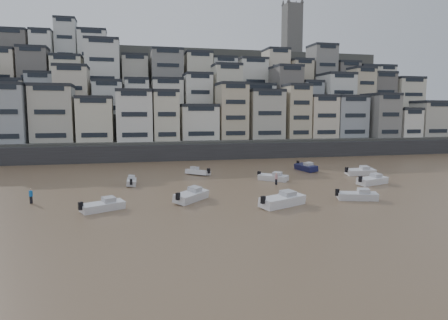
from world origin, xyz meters
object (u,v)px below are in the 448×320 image
object	(u,v)px
boat_b	(358,194)
boat_d	(373,179)
boat_c	(191,194)
boat_f	(132,181)
person_pink	(276,179)
boat_a	(282,199)
boat_j	(103,205)
boat_g	(361,171)
boat_h	(198,171)
person_blue	(31,196)
boat_i	(306,166)
boat_e	(273,176)

from	to	relation	value
boat_b	boat_d	bearing A→B (deg)	65.98
boat_c	boat_f	size ratio (longest dim) A/B	1.29
boat_b	boat_c	world-z (taller)	boat_c
boat_d	person_pink	world-z (taller)	person_pink
boat_a	boat_j	distance (m)	19.40
boat_d	person_pink	distance (m)	14.00
boat_d	boat_g	distance (m)	8.76
boat_h	person_blue	world-z (taller)	person_blue
boat_i	boat_c	bearing A→B (deg)	-56.06
boat_b	boat_h	size ratio (longest dim) A/B	1.06
boat_b	person_blue	distance (m)	37.98
boat_h	person_pink	xyz separation A→B (m)	(9.42, -11.87, 0.22)
person_blue	boat_h	bearing A→B (deg)	36.80
boat_b	boat_e	xyz separation A→B (m)	(-4.93, 15.20, -0.00)
boat_c	boat_j	world-z (taller)	boat_c
boat_b	boat_h	xyz separation A→B (m)	(-15.11, 23.78, -0.04)
boat_a	boat_c	bearing A→B (deg)	127.41
boat_i	boat_h	bearing A→B (deg)	-95.34
boat_e	person_pink	size ratio (longest dim) A/B	2.87
boat_i	boat_f	bearing A→B (deg)	-82.48
boat_j	person_blue	size ratio (longest dim) A/B	2.86
boat_d	person_pink	xyz separation A→B (m)	(-13.66, 3.05, 0.09)
boat_e	boat_g	size ratio (longest dim) A/B	0.92
boat_g	person_pink	size ratio (longest dim) A/B	3.12
boat_a	boat_c	xyz separation A→B (m)	(-9.41, 4.96, -0.07)
boat_b	boat_d	size ratio (longest dim) A/B	0.88
boat_b	boat_e	size ratio (longest dim) A/B	1.01
boat_f	boat_j	world-z (taller)	boat_j
boat_e	boat_g	xyz separation A→B (m)	(16.13, 1.80, 0.06)
boat_d	boat_i	xyz separation A→B (m)	(-3.38, 15.10, 0.03)
person_blue	boat_g	bearing A→B (deg)	11.45
boat_a	boat_d	size ratio (longest dim) A/B	1.10
boat_a	boat_b	distance (m)	9.91
person_blue	person_pink	xyz separation A→B (m)	(31.61, 4.73, 0.00)
boat_d	boat_j	distance (m)	37.79
boat_h	boat_j	bearing A→B (deg)	104.72
boat_a	boat_d	distance (m)	20.33
boat_e	boat_f	distance (m)	21.12
boat_a	boat_b	size ratio (longest dim) A/B	1.25
boat_b	boat_h	bearing A→B (deg)	140.38
boat_c	boat_j	xyz separation A→B (m)	(-9.83, -2.50, -0.11)
boat_i	person_pink	size ratio (longest dim) A/B	3.43
boat_b	person_pink	xyz separation A→B (m)	(-5.69, 11.91, 0.18)
boat_f	boat_j	xyz separation A→B (m)	(-3.11, -15.11, 0.07)
boat_a	boat_e	size ratio (longest dim) A/B	1.26
boat_b	boat_j	size ratio (longest dim) A/B	1.01
person_blue	person_pink	size ratio (longest dim) A/B	1.00
boat_g	boat_h	xyz separation A→B (m)	(-26.31, 6.77, -0.09)
boat_a	boat_h	size ratio (longest dim) A/B	1.32
boat_f	boat_d	bearing A→B (deg)	-101.07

